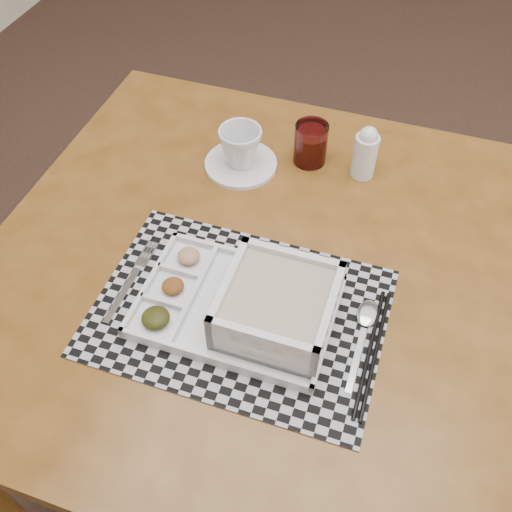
{
  "coord_description": "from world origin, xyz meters",
  "views": [
    {
      "loc": [
        -0.33,
        -1.08,
        1.51
      ],
      "look_at": [
        -0.54,
        -0.5,
        0.77
      ],
      "focal_mm": 40.0,
      "sensor_mm": 36.0,
      "label": 1
    }
  ],
  "objects_px": {
    "serving_tray": "(264,307)",
    "juice_glass": "(311,145)",
    "cup": "(240,147)",
    "creamer_bottle": "(365,153)",
    "dining_table": "(255,285)"
  },
  "relations": [
    {
      "from": "juice_glass",
      "to": "serving_tray",
      "type": "bearing_deg",
      "value": -84.31
    },
    {
      "from": "dining_table",
      "to": "cup",
      "type": "height_order",
      "value": "cup"
    },
    {
      "from": "cup",
      "to": "juice_glass",
      "type": "distance_m",
      "value": 0.14
    },
    {
      "from": "dining_table",
      "to": "serving_tray",
      "type": "distance_m",
      "value": 0.17
    },
    {
      "from": "creamer_bottle",
      "to": "serving_tray",
      "type": "bearing_deg",
      "value": -100.05
    },
    {
      "from": "serving_tray",
      "to": "juice_glass",
      "type": "height_order",
      "value": "serving_tray"
    },
    {
      "from": "dining_table",
      "to": "creamer_bottle",
      "type": "bearing_deg",
      "value": 65.89
    },
    {
      "from": "serving_tray",
      "to": "creamer_bottle",
      "type": "distance_m",
      "value": 0.41
    },
    {
      "from": "serving_tray",
      "to": "creamer_bottle",
      "type": "bearing_deg",
      "value": 79.95
    },
    {
      "from": "cup",
      "to": "serving_tray",
      "type": "bearing_deg",
      "value": -56.62
    },
    {
      "from": "serving_tray",
      "to": "cup",
      "type": "bearing_deg",
      "value": 116.17
    },
    {
      "from": "cup",
      "to": "creamer_bottle",
      "type": "height_order",
      "value": "creamer_bottle"
    },
    {
      "from": "cup",
      "to": "juice_glass",
      "type": "height_order",
      "value": "cup"
    },
    {
      "from": "juice_glass",
      "to": "dining_table",
      "type": "bearing_deg",
      "value": -93.22
    },
    {
      "from": "serving_tray",
      "to": "cup",
      "type": "relative_size",
      "value": 3.69
    }
  ]
}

